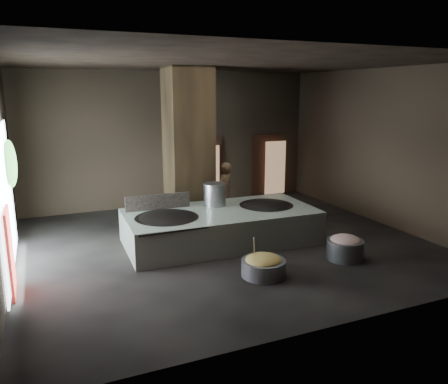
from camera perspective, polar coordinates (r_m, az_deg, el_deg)
name	(u,v)px	position (r m, az deg, el deg)	size (l,w,h in m)	color
floor	(224,245)	(11.39, 0.05, -6.93)	(10.00, 9.00, 0.10)	black
ceiling	(224,60)	(10.74, 0.05, 16.84)	(10.00, 9.00, 0.10)	black
back_wall	(172,139)	(15.09, -6.80, 6.87)	(10.00, 0.10, 4.50)	black
front_wall	(340,197)	(6.95, 14.95, -0.57)	(10.00, 0.10, 4.50)	black
right_wall	(383,147)	(13.61, 20.10, 5.53)	(0.10, 9.00, 4.50)	black
pillar	(188,149)	(12.48, -4.67, 5.67)	(1.20, 1.20, 4.50)	black
hearth_platform	(221,226)	(11.35, -0.41, -4.49)	(4.86, 2.32, 0.85)	#AAB8A6
platform_cap	(221,212)	(11.23, -0.41, -2.58)	(4.75, 2.28, 0.03)	black
wok_left	(167,221)	(10.75, -7.47, -3.77)	(1.53, 1.53, 0.42)	black
wok_left_rim	(167,218)	(10.73, -7.48, -3.41)	(1.56, 1.56, 0.05)	black
wok_right	(266,208)	(11.86, 5.53, -2.13)	(1.43, 1.43, 0.40)	black
wok_right_rim	(266,206)	(11.84, 5.53, -1.80)	(1.46, 1.46, 0.05)	black
stock_pot	(215,195)	(11.67, -1.23, -0.40)	(0.59, 0.59, 0.63)	#A6A9AE
splash_guard	(158,202)	(11.42, -8.61, -1.35)	(1.69, 0.06, 0.42)	black
cook	(224,192)	(13.16, 0.06, 0.06)	(0.65, 0.42, 1.77)	brown
veg_basin	(263,268)	(9.44, 5.17, -9.83)	(0.95, 0.95, 0.35)	slate
veg_fill	(264,260)	(9.38, 5.19, -8.84)	(0.78, 0.78, 0.24)	#889849
ladle	(254,250)	(9.36, 3.97, -7.54)	(0.03, 0.03, 0.75)	#A6A9AE
meat_basin	(345,249)	(10.65, 15.50, -7.25)	(0.85, 0.85, 0.46)	slate
meat_fill	(345,241)	(10.58, 15.57, -6.14)	(0.70, 0.70, 0.27)	#AE6F68
doorway_near	(206,170)	(15.53, -2.33, 2.84)	(1.18, 0.08, 2.38)	black
doorway_near_glow	(209,172)	(15.47, -1.99, 2.62)	(0.79, 0.04, 1.87)	#8C6647
doorway_far	(266,166)	(16.52, 5.49, 3.40)	(1.18, 0.08, 2.38)	black
doorway_far_glow	(275,168)	(16.48, 6.70, 3.17)	(0.84, 0.04, 1.98)	#8C6647
left_opening	(6,199)	(10.32, -26.61, -0.88)	(0.04, 4.20, 3.10)	white
pavilion_sliver	(10,253)	(9.27, -26.13, -7.14)	(0.05, 0.90, 1.70)	maroon
tree_silhouette	(10,164)	(11.29, -26.13, 3.36)	(0.28, 1.10, 1.10)	#194714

